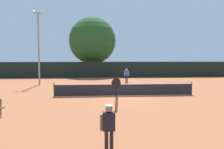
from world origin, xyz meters
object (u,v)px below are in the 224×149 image
object	(u,v)px
light_pole	(39,43)
large_tree	(92,41)
player_receiving	(127,74)
tennis_ball	(95,95)
parked_car_near	(90,70)
parked_car_mid	(159,69)
player_serving	(109,122)

from	to	relation	value
light_pole	large_tree	size ratio (longest dim) A/B	0.84
light_pole	large_tree	xyz separation A→B (m)	(5.70, 12.55, 1.15)
player_receiving	tennis_ball	xyz separation A→B (m)	(-3.81, -9.14, -0.99)
parked_car_near	large_tree	bearing A→B (deg)	-82.97
large_tree	parked_car_mid	world-z (taller)	large_tree
player_receiving	tennis_ball	size ratio (longest dim) A/B	24.49
tennis_ball	player_serving	bearing A→B (deg)	-87.43
player_receiving	parked_car_mid	size ratio (longest dim) A/B	0.38
player_serving	tennis_ball	distance (m)	10.90
player_serving	parked_car_mid	distance (m)	36.95
player_serving	light_pole	xyz separation A→B (m)	(-6.57, 18.45, 3.53)
tennis_ball	player_receiving	bearing A→B (deg)	67.39
player_serving	tennis_ball	size ratio (longest dim) A/B	35.76
player_serving	player_receiving	bearing A→B (deg)	80.56
tennis_ball	light_pole	distance (m)	10.76
player_serving	large_tree	bearing A→B (deg)	91.62
player_receiving	parked_car_near	bearing A→B (deg)	-71.24
player_serving	light_pole	size ratio (longest dim) A/B	0.30
player_serving	parked_car_near	xyz separation A→B (m)	(-1.28, 33.52, -0.28)
tennis_ball	parked_car_mid	xyz separation A→B (m)	(12.16, 24.22, 0.74)
light_pole	parked_car_near	xyz separation A→B (m)	(5.29, 15.08, -3.81)
player_serving	light_pole	distance (m)	19.90
parked_car_near	parked_car_mid	world-z (taller)	same
player_receiving	parked_car_mid	distance (m)	17.25
player_serving	parked_car_mid	bearing A→B (deg)	71.58
player_serving	large_tree	xyz separation A→B (m)	(-0.88, 31.00, 4.68)
large_tree	parked_car_near	bearing A→B (deg)	99.17
large_tree	player_serving	bearing A→B (deg)	-88.38
light_pole	parked_car_mid	distance (m)	24.97
player_serving	parked_car_near	size ratio (longest dim) A/B	0.57
tennis_ball	parked_car_mid	size ratio (longest dim) A/B	0.02
light_pole	parked_car_mid	bearing A→B (deg)	42.31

